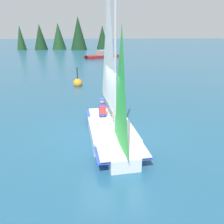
% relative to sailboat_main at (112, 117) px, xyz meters
% --- Properties ---
extents(ground_plane, '(260.00, 260.00, 0.00)m').
position_rel_sailboat_main_xyz_m(ground_plane, '(0.01, -0.06, -0.81)').
color(ground_plane, '#235675').
extents(sailboat_main, '(2.01, 4.59, 5.52)m').
position_rel_sailboat_main_xyz_m(sailboat_main, '(0.00, 0.00, 0.00)').
color(sailboat_main, silver).
rests_on(sailboat_main, ground_plane).
extents(sailor_helm, '(0.33, 0.36, 1.16)m').
position_rel_sailboat_main_xyz_m(sailor_helm, '(0.22, 0.55, -0.19)').
color(sailor_helm, black).
rests_on(sailor_helm, ground_plane).
extents(sailor_crew, '(0.33, 0.36, 1.16)m').
position_rel_sailboat_main_xyz_m(sailor_crew, '(-0.30, 1.11, -0.18)').
color(sailor_crew, black).
rests_on(sailor_crew, ground_plane).
extents(motorboat_distant, '(5.38, 4.35, 1.12)m').
position_rel_sailboat_main_xyz_m(motorboat_distant, '(0.65, 26.67, -0.42)').
color(motorboat_distant, maroon).
rests_on(motorboat_distant, ground_plane).
extents(treeline_shore, '(20.07, 4.76, 6.86)m').
position_rel_sailboat_main_xyz_m(treeline_shore, '(-6.63, 44.08, 2.14)').
color(treeline_shore, '#193D1E').
rests_on(treeline_shore, ground_plane).
extents(buoy_marker, '(0.64, 0.64, 1.44)m').
position_rel_sailboat_main_xyz_m(buoy_marker, '(-1.80, 8.32, -0.58)').
color(buoy_marker, orange).
rests_on(buoy_marker, ground_plane).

